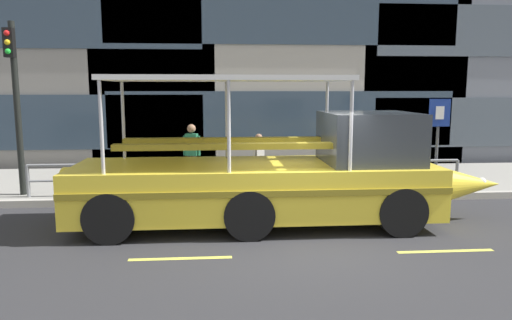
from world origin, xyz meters
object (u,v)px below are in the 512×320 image
(traffic_light_pole, at_px, (15,92))
(duck_tour_boat, at_px, (281,177))
(pedestrian_mid_right, at_px, (192,149))
(parking_sign, at_px, (438,128))
(pedestrian_mid_left, at_px, (259,155))
(pedestrian_near_bow, at_px, (374,152))

(traffic_light_pole, xyz_separation_m, duck_tour_boat, (6.48, -2.60, -1.81))
(duck_tour_boat, height_order, pedestrian_mid_right, duck_tour_boat)
(traffic_light_pole, bearing_deg, parking_sign, 0.58)
(pedestrian_mid_left, bearing_deg, duck_tour_boat, -86.55)
(traffic_light_pole, distance_m, pedestrian_near_bow, 9.94)
(traffic_light_pole, relative_size, pedestrian_mid_left, 2.95)
(duck_tour_boat, bearing_deg, pedestrian_mid_right, 121.16)
(duck_tour_boat, xyz_separation_m, pedestrian_near_bow, (3.25, 3.54, 0.04))
(pedestrian_mid_left, height_order, pedestrian_mid_right, pedestrian_mid_right)
(duck_tour_boat, bearing_deg, parking_sign, 29.55)
(pedestrian_near_bow, height_order, pedestrian_mid_right, pedestrian_mid_right)
(pedestrian_near_bow, relative_size, pedestrian_mid_left, 1.00)
(traffic_light_pole, xyz_separation_m, pedestrian_mid_left, (6.28, 0.67, -1.77))
(traffic_light_pole, height_order, parking_sign, traffic_light_pole)
(pedestrian_near_bow, bearing_deg, traffic_light_pole, -174.44)
(parking_sign, distance_m, pedestrian_mid_right, 6.94)
(duck_tour_boat, relative_size, pedestrian_near_bow, 6.40)
(traffic_light_pole, xyz_separation_m, parking_sign, (11.26, 0.11, -0.99))
(pedestrian_near_bow, bearing_deg, duck_tour_boat, -132.53)
(parking_sign, bearing_deg, pedestrian_near_bow, 151.43)
(parking_sign, height_order, pedestrian_near_bow, parking_sign)
(parking_sign, bearing_deg, traffic_light_pole, -179.42)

